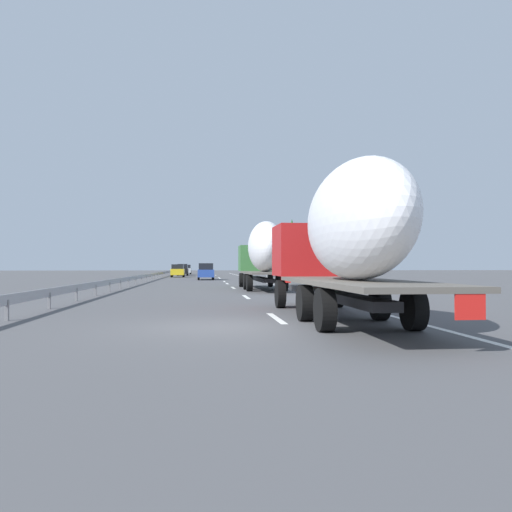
# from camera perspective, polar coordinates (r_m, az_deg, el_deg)

# --- Properties ---
(ground_plane) EXTENTS (260.00, 260.00, 0.00)m
(ground_plane) POSITION_cam_1_polar(r_m,az_deg,el_deg) (53.32, -5.54, -2.80)
(ground_plane) COLOR #4C4C4F
(lane_stripe_0) EXTENTS (3.20, 0.20, 0.01)m
(lane_stripe_0) POSITION_cam_1_polar(r_m,az_deg,el_deg) (15.54, 2.26, -6.91)
(lane_stripe_0) COLOR white
(lane_stripe_0) RESTS_ON ground_plane
(lane_stripe_1) EXTENTS (3.20, 0.20, 0.01)m
(lane_stripe_1) POSITION_cam_1_polar(r_m,az_deg,el_deg) (26.06, -1.10, -4.56)
(lane_stripe_1) COLOR white
(lane_stripe_1) RESTS_ON ground_plane
(lane_stripe_2) EXTENTS (3.20, 0.20, 0.01)m
(lane_stripe_2) POSITION_cam_1_polar(r_m,az_deg,el_deg) (37.02, -2.55, -3.54)
(lane_stripe_2) COLOR white
(lane_stripe_2) RESTS_ON ground_plane
(lane_stripe_3) EXTENTS (3.20, 0.20, 0.01)m
(lane_stripe_3) POSITION_cam_1_polar(r_m,az_deg,el_deg) (45.85, -3.21, -3.07)
(lane_stripe_3) COLOR white
(lane_stripe_3) RESTS_ON ground_plane
(lane_stripe_4) EXTENTS (3.20, 0.20, 0.01)m
(lane_stripe_4) POSITION_cam_1_polar(r_m,az_deg,el_deg) (51.97, -3.54, -2.84)
(lane_stripe_4) COLOR white
(lane_stripe_4) RESTS_ON ground_plane
(lane_stripe_5) EXTENTS (3.20, 0.20, 0.01)m
(lane_stripe_5) POSITION_cam_1_polar(r_m,az_deg,el_deg) (69.28, -4.15, -2.41)
(lane_stripe_5) COLOR white
(lane_stripe_5) RESTS_ON ground_plane
(lane_stripe_6) EXTENTS (3.20, 0.20, 0.01)m
(lane_stripe_6) POSITION_cam_1_polar(r_m,az_deg,el_deg) (65.10, -4.03, -2.49)
(lane_stripe_6) COLOR white
(lane_stripe_6) RESTS_ON ground_plane
(lane_stripe_7) EXTENTS (3.20, 0.20, 0.01)m
(lane_stripe_7) POSITION_cam_1_polar(r_m,az_deg,el_deg) (85.56, -4.50, -2.16)
(lane_stripe_7) COLOR white
(lane_stripe_7) RESTS_ON ground_plane
(edge_line_right) EXTENTS (110.00, 0.20, 0.01)m
(edge_line_right) POSITION_cam_1_polar(r_m,az_deg,el_deg) (58.62, -0.19, -2.65)
(edge_line_right) COLOR white
(edge_line_right) RESTS_ON ground_plane
(truck_lead) EXTENTS (12.11, 2.55, 4.42)m
(truck_lead) POSITION_cam_1_polar(r_m,az_deg,el_deg) (34.09, 0.79, 0.38)
(truck_lead) COLOR #387038
(truck_lead) RESTS_ON ground_plane
(truck_trailing) EXTENTS (12.94, 2.55, 4.33)m
(truck_trailing) POSITION_cam_1_polar(r_m,az_deg,el_deg) (14.90, 9.66, 2.27)
(truck_trailing) COLOR #B21919
(truck_trailing) RESTS_ON ground_plane
(car_blue_sedan) EXTENTS (4.43, 1.83, 1.88)m
(car_blue_sedan) POSITION_cam_1_polar(r_m,az_deg,el_deg) (58.60, -5.59, -1.72)
(car_blue_sedan) COLOR #28479E
(car_blue_sedan) RESTS_ON ground_plane
(car_black_suv) EXTENTS (4.26, 1.78, 1.89)m
(car_black_suv) POSITION_cam_1_polar(r_m,az_deg,el_deg) (84.20, -8.14, -1.53)
(car_black_suv) COLOR black
(car_black_suv) RESTS_ON ground_plane
(car_yellow_coupe) EXTENTS (4.01, 1.84, 1.80)m
(car_yellow_coupe) POSITION_cam_1_polar(r_m,az_deg,el_deg) (72.84, -8.68, -1.62)
(car_yellow_coupe) COLOR gold
(car_yellow_coupe) RESTS_ON ground_plane
(car_silver_hatch) EXTENTS (4.38, 1.79, 1.80)m
(car_silver_hatch) POSITION_cam_1_polar(r_m,az_deg,el_deg) (97.43, -7.73, -1.49)
(car_silver_hatch) COLOR #ADB2B7
(car_silver_hatch) RESTS_ON ground_plane
(road_sign) EXTENTS (0.10, 0.90, 3.41)m
(road_sign) POSITION_cam_1_polar(r_m,az_deg,el_deg) (56.81, 1.22, -0.33)
(road_sign) COLOR gray
(road_sign) RESTS_ON ground_plane
(tree_0) EXTENTS (2.95, 2.95, 6.96)m
(tree_0) POSITION_cam_1_polar(r_m,az_deg,el_deg) (58.85, 4.01, 1.37)
(tree_0) COLOR #472D19
(tree_0) RESTS_ON ground_plane
(tree_1) EXTENTS (3.33, 3.33, 5.05)m
(tree_1) POSITION_cam_1_polar(r_m,az_deg,el_deg) (77.75, 1.60, 0.13)
(tree_1) COLOR #472D19
(tree_1) RESTS_ON ground_plane
(tree_2) EXTENTS (3.89, 3.89, 5.65)m
(tree_2) POSITION_cam_1_polar(r_m,az_deg,el_deg) (47.07, 7.16, 1.22)
(tree_2) COLOR #472D19
(tree_2) RESTS_ON ground_plane
(guardrail_median) EXTENTS (94.00, 0.10, 0.76)m
(guardrail_median) POSITION_cam_1_polar(r_m,az_deg,el_deg) (56.58, -11.65, -2.10)
(guardrail_median) COLOR #9EA0A5
(guardrail_median) RESTS_ON ground_plane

